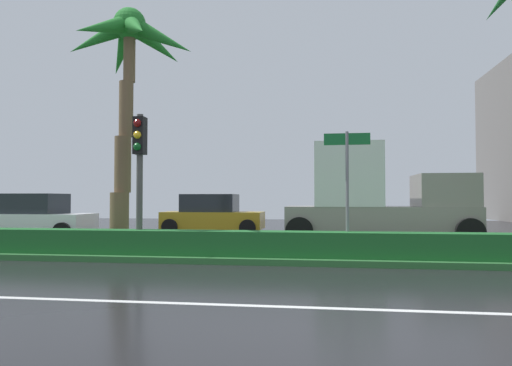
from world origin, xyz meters
name	(u,v)px	position (x,y,z in m)	size (l,w,h in m)	color
ground_plane	(331,254)	(0.00, 9.00, -0.05)	(90.00, 42.00, 0.10)	black
near_lane_divider_stripe	(338,308)	(0.00, 2.00, 0.00)	(81.00, 0.14, 0.01)	white
median_strip	(332,254)	(0.00, 8.00, 0.07)	(85.50, 4.00, 0.15)	#2D6B33
median_hedge	(333,245)	(0.00, 6.60, 0.45)	(76.50, 0.70, 0.60)	#1E6028
palm_tree_mid_left	(128,60)	(-5.62, 7.77, 5.43)	(3.79, 3.64, 6.76)	brown
traffic_signal_median_left	(139,157)	(-4.86, 6.76, 2.59)	(0.28, 0.43, 3.55)	#4C4C47
street_name_sign	(347,176)	(0.36, 6.80, 2.08)	(1.10, 0.08, 3.00)	slate
car_in_traffic_leading	(34,217)	(-11.18, 11.97, 0.83)	(4.30, 2.02, 1.72)	white
car_in_traffic_second	(212,215)	(-5.01, 15.29, 0.83)	(4.30, 2.02, 1.72)	#B28C1E
box_truck_lead	(376,198)	(1.60, 12.29, 1.55)	(6.40, 2.64, 3.46)	gray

